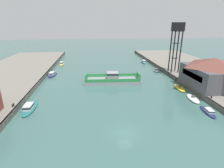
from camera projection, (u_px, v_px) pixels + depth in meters
name	position (u px, v px, depth m)	size (l,w,h in m)	color
ground_plane	(125.00, 133.00, 32.77)	(400.00, 400.00, 0.00)	#3D6660
chain_ferry	(113.00, 79.00, 59.99)	(18.98, 7.50, 3.55)	#939399
moored_boat_near_left	(193.00, 98.00, 46.92)	(3.14, 6.61, 1.09)	white
moored_boat_near_right	(208.00, 111.00, 39.83)	(2.31, 6.22, 1.09)	navy
moored_boat_mid_left	(156.00, 70.00, 73.83)	(1.96, 4.93, 1.37)	white
moored_boat_mid_right	(144.00, 62.00, 89.19)	(2.07, 6.55, 1.47)	#237075
moored_boat_far_left	(52.00, 74.00, 67.96)	(3.40, 7.63, 1.44)	navy
moored_boat_far_right	(62.00, 64.00, 85.37)	(2.18, 6.45, 1.52)	yellow
moored_boat_upstream_a	(29.00, 108.00, 41.15)	(2.61, 8.27, 1.60)	#237075
moored_boat_upstream_b	(180.00, 88.00, 54.55)	(3.11, 7.15, 1.07)	yellow
warehouse_shed	(213.00, 72.00, 51.42)	(12.92, 14.92, 8.37)	#4C4C51
crane_tower	(177.00, 33.00, 63.58)	(3.52, 3.52, 17.98)	black
bollard_left_aft	(12.00, 106.00, 39.42)	(0.32, 0.32, 0.71)	black
bollard_right_aft	(211.00, 97.00, 44.16)	(0.32, 0.32, 0.71)	black
bollard_left_far	(14.00, 104.00, 40.00)	(0.32, 0.32, 0.71)	black
bollard_right_far	(212.00, 97.00, 44.08)	(0.32, 0.32, 0.71)	black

